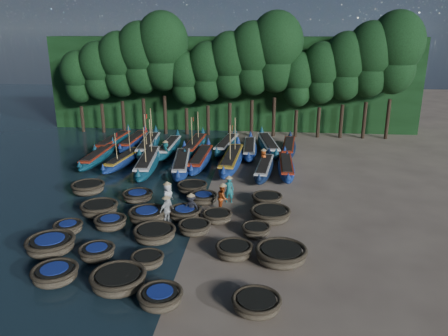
# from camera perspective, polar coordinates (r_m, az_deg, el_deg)

# --- Properties ---
(ground) EXTENTS (120.00, 120.00, 0.00)m
(ground) POSITION_cam_1_polar(r_m,az_deg,el_deg) (27.60, -3.04, -5.35)
(ground) COLOR gray
(ground) RESTS_ON ground
(foliage_wall) EXTENTS (40.00, 3.00, 10.00)m
(foliage_wall) POSITION_cam_1_polar(r_m,az_deg,el_deg) (49.08, 1.01, 10.96)
(foliage_wall) COLOR black
(foliage_wall) RESTS_ON ground
(coracle_1) EXTENTS (2.09, 2.09, 0.73)m
(coracle_1) POSITION_cam_1_polar(r_m,az_deg,el_deg) (21.31, -21.20, -12.79)
(coracle_1) COLOR brown
(coracle_1) RESTS_ON ground
(coracle_2) EXTENTS (2.45, 2.45, 0.83)m
(coracle_2) POSITION_cam_1_polar(r_m,az_deg,el_deg) (19.96, -13.64, -14.04)
(coracle_2) COLOR brown
(coracle_2) RESTS_ON ground
(coracle_3) EXTENTS (2.27, 2.27, 0.72)m
(coracle_3) POSITION_cam_1_polar(r_m,az_deg,el_deg) (18.64, -8.33, -16.39)
(coracle_3) COLOR brown
(coracle_3) RESTS_ON ground
(coracle_4) EXTENTS (2.48, 2.48, 0.66)m
(coracle_4) POSITION_cam_1_polar(r_m,az_deg,el_deg) (18.25, 4.26, -17.24)
(coracle_4) COLOR brown
(coracle_4) RESTS_ON ground
(coracle_5) EXTENTS (2.46, 2.46, 0.83)m
(coracle_5) POSITION_cam_1_polar(r_m,az_deg,el_deg) (23.85, -21.71, -9.31)
(coracle_5) COLOR brown
(coracle_5) RESTS_ON ground
(coracle_6) EXTENTS (2.02, 2.02, 0.67)m
(coracle_6) POSITION_cam_1_polar(r_m,az_deg,el_deg) (22.61, -16.25, -10.51)
(coracle_6) COLOR brown
(coracle_6) RESTS_ON ground
(coracle_7) EXTENTS (1.86, 1.86, 0.64)m
(coracle_7) POSITION_cam_1_polar(r_m,az_deg,el_deg) (21.43, -9.97, -11.75)
(coracle_7) COLOR brown
(coracle_7) RESTS_ON ground
(coracle_8) EXTENTS (1.88, 1.88, 0.74)m
(coracle_8) POSITION_cam_1_polar(r_m,az_deg,el_deg) (21.82, 1.34, -10.72)
(coracle_8) COLOR brown
(coracle_8) RESTS_ON ground
(coracle_9) EXTENTS (2.95, 2.95, 0.83)m
(coracle_9) POSITION_cam_1_polar(r_m,az_deg,el_deg) (21.54, 7.47, -11.12)
(coracle_9) COLOR brown
(coracle_9) RESTS_ON ground
(coracle_10) EXTENTS (1.68, 1.68, 0.65)m
(coracle_10) POSITION_cam_1_polar(r_m,az_deg,el_deg) (25.71, -19.68, -7.33)
(coracle_10) COLOR brown
(coracle_10) RESTS_ON ground
(coracle_11) EXTENTS (2.07, 2.07, 0.70)m
(coracle_11) POSITION_cam_1_polar(r_m,az_deg,el_deg) (25.56, -14.62, -6.91)
(coracle_11) COLOR brown
(coracle_11) RESTS_ON ground
(coracle_12) EXTENTS (2.65, 2.65, 0.75)m
(coracle_12) POSITION_cam_1_polar(r_m,az_deg,el_deg) (23.72, -9.04, -8.47)
(coracle_12) COLOR brown
(coracle_12) RESTS_ON ground
(coracle_13) EXTENTS (1.84, 1.84, 0.67)m
(coracle_13) POSITION_cam_1_polar(r_m,az_deg,el_deg) (24.25, -3.88, -7.78)
(coracle_13) COLOR brown
(coracle_13) RESTS_ON ground
(coracle_14) EXTENTS (1.93, 1.93, 0.64)m
(coracle_14) POSITION_cam_1_polar(r_m,az_deg,el_deg) (24.02, 4.20, -8.10)
(coracle_14) COLOR brown
(coracle_14) RESTS_ON ground
(coracle_15) EXTENTS (2.69, 2.69, 0.81)m
(coracle_15) POSITION_cam_1_polar(r_m,az_deg,el_deg) (27.45, -15.96, -5.13)
(coracle_15) COLOR brown
(coracle_15) RESTS_ON ground
(coracle_16) EXTENTS (2.69, 2.69, 0.83)m
(coracle_16) POSITION_cam_1_polar(r_m,az_deg,el_deg) (25.86, -10.01, -6.11)
(coracle_16) COLOR brown
(coracle_16) RESTS_ON ground
(coracle_17) EXTENTS (2.37, 2.37, 0.74)m
(coracle_17) POSITION_cam_1_polar(r_m,az_deg,el_deg) (25.99, -5.14, -5.89)
(coracle_17) COLOR brown
(coracle_17) RESTS_ON ground
(coracle_18) EXTENTS (1.95, 1.95, 0.65)m
(coracle_18) POSITION_cam_1_polar(r_m,az_deg,el_deg) (25.57, -0.89, -6.36)
(coracle_18) COLOR brown
(coracle_18) RESTS_ON ground
(coracle_19) EXTENTS (2.95, 2.95, 0.81)m
(coracle_19) POSITION_cam_1_polar(r_m,az_deg,el_deg) (25.74, 6.06, -6.07)
(coracle_19) COLOR brown
(coracle_19) RESTS_ON ground
(coracle_20) EXTENTS (2.79, 2.79, 0.81)m
(coracle_20) POSITION_cam_1_polar(r_m,az_deg,el_deg) (31.18, -17.33, -2.48)
(coracle_20) COLOR brown
(coracle_20) RESTS_ON ground
(coracle_21) EXTENTS (2.19, 2.19, 0.66)m
(coracle_21) POSITION_cam_1_polar(r_m,az_deg,el_deg) (29.12, -11.21, -3.61)
(coracle_21) COLOR brown
(coracle_21) RESTS_ON ground
(coracle_22) EXTENTS (2.29, 2.29, 0.70)m
(coracle_22) POSITION_cam_1_polar(r_m,az_deg,el_deg) (30.12, -4.16, -2.53)
(coracle_22) COLOR brown
(coracle_22) RESTS_ON ground
(coracle_23) EXTENTS (1.86, 1.86, 0.65)m
(coracle_23) POSITION_cam_1_polar(r_m,az_deg,el_deg) (28.30, -2.70, -3.92)
(coracle_23) COLOR brown
(coracle_23) RESTS_ON ground
(coracle_24) EXTENTS (1.98, 1.98, 0.77)m
(coracle_24) POSITION_cam_1_polar(r_m,az_deg,el_deg) (27.98, 5.64, -4.11)
(coracle_24) COLOR brown
(coracle_24) RESTS_ON ground
(long_boat_1) EXTENTS (1.42, 7.68, 1.35)m
(long_boat_1) POSITION_cam_1_polar(r_m,az_deg,el_deg) (38.28, -16.13, 1.43)
(long_boat_1) COLOR #0D364E
(long_boat_1) RESTS_ON ground
(long_boat_2) EXTENTS (2.25, 7.20, 3.09)m
(long_boat_2) POSITION_cam_1_polar(r_m,az_deg,el_deg) (36.90, -12.94, 1.04)
(long_boat_2) COLOR navy
(long_boat_2) RESTS_ON ground
(long_boat_3) EXTENTS (2.53, 9.00, 3.84)m
(long_boat_3) POSITION_cam_1_polar(r_m,az_deg,el_deg) (35.38, -9.91, 0.72)
(long_boat_3) COLOR #0D364E
(long_boat_3) RESTS_ON ground
(long_boat_4) EXTENTS (2.53, 8.42, 1.49)m
(long_boat_4) POSITION_cam_1_polar(r_m,az_deg,el_deg) (34.82, -5.55, 0.55)
(long_boat_4) COLOR navy
(long_boat_4) RESTS_ON ground
(long_boat_5) EXTENTS (1.68, 8.16, 1.44)m
(long_boat_5) POSITION_cam_1_polar(r_m,az_deg,el_deg) (35.99, -3.06, 1.15)
(long_boat_5) COLOR navy
(long_boat_5) RESTS_ON ground
(long_boat_6) EXTENTS (2.06, 9.10, 3.87)m
(long_boat_6) POSITION_cam_1_polar(r_m,az_deg,el_deg) (35.45, 0.98, 1.03)
(long_boat_6) COLOR navy
(long_boat_6) RESTS_ON ground
(long_boat_7) EXTENTS (2.00, 7.30, 1.29)m
(long_boat_7) POSITION_cam_1_polar(r_m,az_deg,el_deg) (33.93, 5.30, -0.04)
(long_boat_7) COLOR #0F1B37
(long_boat_7) RESTS_ON ground
(long_boat_8) EXTENTS (1.31, 7.39, 1.30)m
(long_boat_8) POSITION_cam_1_polar(r_m,az_deg,el_deg) (34.41, 8.11, 0.12)
(long_boat_8) COLOR navy
(long_boat_8) RESTS_ON ground
(long_boat_9) EXTENTS (1.96, 8.28, 1.46)m
(long_boat_9) POSITION_cam_1_polar(r_m,az_deg,el_deg) (42.69, -14.25, 3.30)
(long_boat_9) COLOR #0D364E
(long_boat_9) RESTS_ON ground
(long_boat_10) EXTENTS (1.57, 7.78, 1.37)m
(long_boat_10) POSITION_cam_1_polar(r_m,az_deg,el_deg) (42.73, -11.69, 3.45)
(long_boat_10) COLOR navy
(long_boat_10) RESTS_ON ground
(long_boat_11) EXTENTS (2.32, 8.93, 3.81)m
(long_boat_11) POSITION_cam_1_polar(r_m,az_deg,el_deg) (40.63, -9.81, 2.94)
(long_boat_11) COLOR #0D364E
(long_boat_11) RESTS_ON ground
(long_boat_12) EXTENTS (1.48, 7.94, 1.40)m
(long_boat_12) POSITION_cam_1_polar(r_m,az_deg,el_deg) (39.88, -7.18, 2.67)
(long_boat_12) COLOR #0D364E
(long_boat_12) RESTS_ON ground
(long_boat_13) EXTENTS (1.83, 8.22, 3.50)m
(long_boat_13) POSITION_cam_1_polar(r_m,az_deg,el_deg) (40.22, -3.85, 2.94)
(long_boat_13) COLOR #0D364E
(long_boat_13) RESTS_ON ground
(long_boat_14) EXTENTS (2.38, 7.76, 1.38)m
(long_boat_14) POSITION_cam_1_polar(r_m,az_deg,el_deg) (40.55, 0.33, 3.06)
(long_boat_14) COLOR #0D364E
(long_boat_14) RESTS_ON ground
(long_boat_15) EXTENTS (1.48, 7.65, 1.35)m
(long_boat_15) POSITION_cam_1_polar(r_m,az_deg,el_deg) (39.25, 3.37, 2.51)
(long_boat_15) COLOR navy
(long_boat_15) RESTS_ON ground
(long_boat_16) EXTENTS (2.85, 8.47, 1.51)m
(long_boat_16) POSITION_cam_1_polar(r_m,az_deg,el_deg) (40.34, 5.78, 2.96)
(long_boat_16) COLOR #0D364E
(long_boat_16) RESTS_ON ground
(long_boat_17) EXTENTS (1.90, 7.46, 1.32)m
(long_boat_17) POSITION_cam_1_polar(r_m,az_deg,el_deg) (40.04, 8.44, 2.63)
(long_boat_17) COLOR #0F1B37
(long_boat_17) RESTS_ON ground
(fisherman_0) EXTENTS (0.82, 1.01, 1.98)m
(fisherman_0) POSITION_cam_1_polar(r_m,az_deg,el_deg) (27.28, -7.38, -3.63)
(fisherman_0) COLOR silver
(fisherman_0) RESTS_ON ground
(fisherman_1) EXTENTS (0.64, 0.52, 1.94)m
(fisherman_1) POSITION_cam_1_polar(r_m,az_deg,el_deg) (28.23, 0.64, -2.68)
(fisherman_1) COLOR #1A6C6F
(fisherman_1) RESTS_ON ground
(fisherman_2) EXTENTS (0.65, 0.83, 1.91)m
(fisherman_2) POSITION_cam_1_polar(r_m,az_deg,el_deg) (26.96, -0.15, -3.82)
(fisherman_2) COLOR #B14717
(fisherman_2) RESTS_ON ground
(fisherman_3) EXTENTS (1.11, 0.80, 1.75)m
(fisherman_3) POSITION_cam_1_polar(r_m,az_deg,el_deg) (25.90, -4.32, -5.00)
(fisherman_3) COLOR black
(fisherman_3) RESTS_ON ground
(fisherman_4) EXTENTS (0.94, 1.03, 1.89)m
(fisherman_4) POSITION_cam_1_polar(r_m,az_deg,el_deg) (25.36, -7.49, -5.41)
(fisherman_4) COLOR silver
(fisherman_4) RESTS_ON ground
(fisherman_5) EXTENTS (0.97, 1.62, 1.86)m
(fisherman_5) POSITION_cam_1_polar(r_m,az_deg,el_deg) (37.69, -7.62, 2.29)
(fisherman_5) COLOR #1A6C6F
(fisherman_5) RESTS_ON ground
(fisherman_6) EXTENTS (0.56, 0.79, 1.73)m
(fisherman_6) POSITION_cam_1_polar(r_m,az_deg,el_deg) (35.43, 5.16, 1.32)
(fisherman_6) COLOR #B14717
(fisherman_6) RESTS_ON ground
(tree_0) EXTENTS (3.68, 3.68, 8.68)m
(tree_0) POSITION_cam_1_polar(r_m,az_deg,el_deg) (49.53, -18.51, 11.26)
(tree_0) COLOR black
(tree_0) RESTS_ON ground
(tree_1) EXTENTS (4.09, 4.09, 9.65)m
(tree_1) POSITION_cam_1_polar(r_m,az_deg,el_deg) (48.58, -16.05, 12.17)
(tree_1) COLOR black
(tree_1) RESTS_ON ground
(tree_2) EXTENTS (4.51, 4.51, 10.63)m
(tree_2) POSITION_cam_1_polar(r_m,az_deg,el_deg) (47.74, -13.48, 13.10)
(tree_2) COLOR black
(tree_2) RESTS_ON ground
(tree_3) EXTENTS (4.92, 4.92, 11.60)m
(tree_3) POSITION_cam_1_polar(r_m,az_deg,el_deg) (47.01, -10.81, 14.02)
(tree_3) COLOR black
(tree_3) RESTS_ON ground
(tree_4) EXTENTS (5.34, 5.34, 12.58)m
(tree_4) POSITION_cam_1_polar(r_m,az_deg,el_deg) (46.39, -8.03, 14.95)
(tree_4) COLOR black
(tree_4) RESTS_ON ground
(tree_5) EXTENTS (3.68, 3.68, 8.68)m
(tree_5) POSITION_cam_1_polar(r_m,az_deg,el_deg) (46.12, -5.05, 11.67)
(tree_5) COLOR black
(tree_5) RESTS_ON ground
(tree_6) EXTENTS (4.09, 4.09, 9.65)m
(tree_6) POSITION_cam_1_polar(r_m,az_deg,el_deg) (45.68, -2.16, 12.51)
(tree_6) COLOR black
(tree_6) RESTS_ON ground
(tree_7) EXTENTS (4.51, 4.51, 10.63)m
(tree_7) POSITION_cam_1_polar(r_m,az_deg,el_deg) (45.37, 0.78, 13.35)
(tree_7) COLOR black
(tree_7) RESTS_ON ground
(tree_8) EXTENTS (4.92, 4.92, 11.60)m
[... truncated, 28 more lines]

